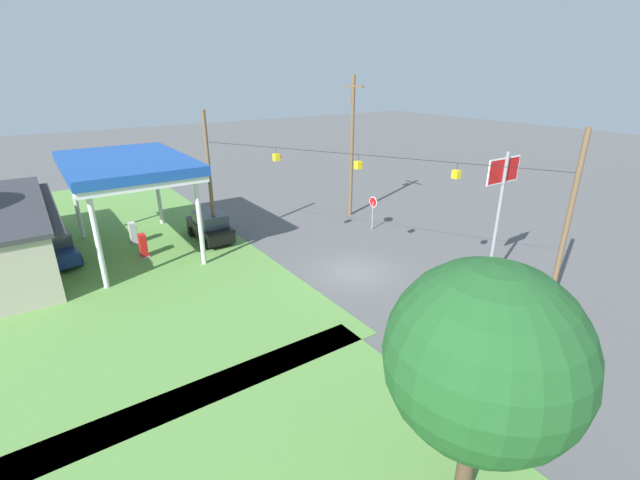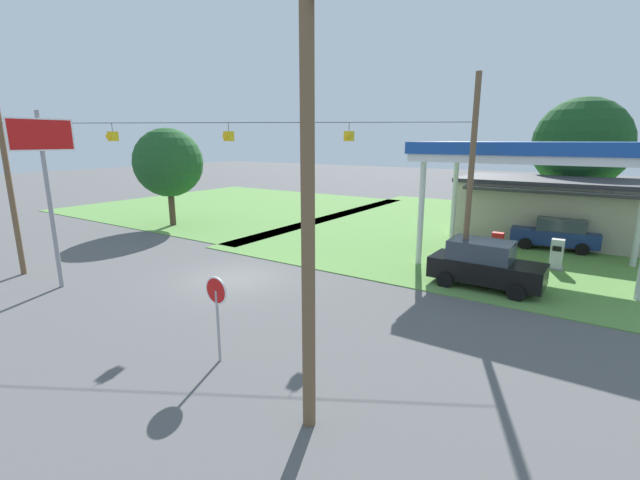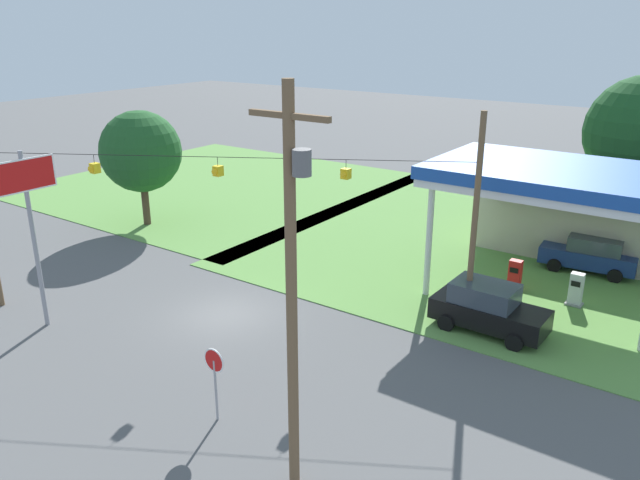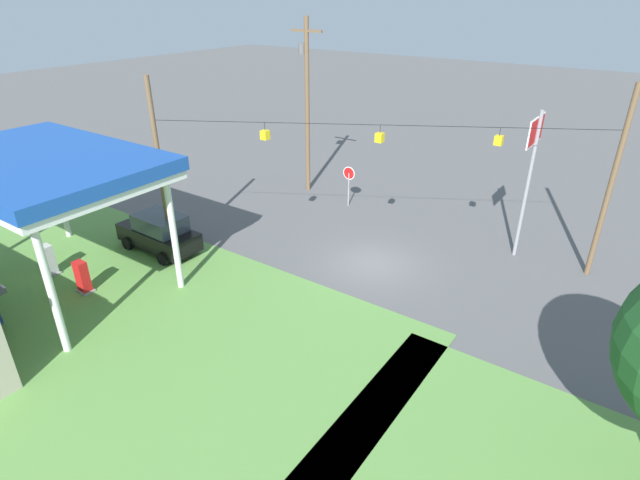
{
  "view_description": "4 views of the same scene",
  "coord_description": "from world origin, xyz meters",
  "px_view_note": "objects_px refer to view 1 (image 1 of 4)",
  "views": [
    {
      "loc": [
        -17.35,
        14.36,
        10.84
      ],
      "look_at": [
        2.74,
        0.57,
        1.24
      ],
      "focal_mm": 24.0,
      "sensor_mm": 36.0,
      "label": 1
    },
    {
      "loc": [
        13.42,
        -13.19,
        6.11
      ],
      "look_at": [
        2.13,
        3.71,
        1.34
      ],
      "focal_mm": 24.0,
      "sensor_mm": 36.0,
      "label": 2
    },
    {
      "loc": [
        17.13,
        -17.29,
        11.81
      ],
      "look_at": [
        2.14,
        3.92,
        2.69
      ],
      "focal_mm": 35.0,
      "sensor_mm": 36.0,
      "label": 3
    },
    {
      "loc": [
        -10.06,
        18.92,
        11.96
      ],
      "look_at": [
        1.92,
        1.77,
        1.47
      ],
      "focal_mm": 28.0,
      "sensor_mm": 36.0,
      "label": 4
    }
  ],
  "objects_px": {
    "gas_station_canopy": "(126,166)",
    "car_at_pumps_front": "(210,226)",
    "car_at_pumps_rear": "(55,248)",
    "stop_sign_roadside": "(373,206)",
    "tree_west_verge": "(484,358)",
    "stop_sign_overhead": "(501,191)",
    "fuel_pump_near": "(143,246)",
    "utility_pole_main": "(352,141)",
    "fuel_pump_far": "(133,234)"
  },
  "relations": [
    {
      "from": "gas_station_canopy",
      "to": "car_at_pumps_front",
      "type": "bearing_deg",
      "value": -101.55
    },
    {
      "from": "car_at_pumps_rear",
      "to": "stop_sign_roadside",
      "type": "xyz_separation_m",
      "value": [
        -6.47,
        -19.66,
        0.87
      ]
    },
    {
      "from": "gas_station_canopy",
      "to": "tree_west_verge",
      "type": "height_order",
      "value": "tree_west_verge"
    },
    {
      "from": "tree_west_verge",
      "to": "stop_sign_overhead",
      "type": "bearing_deg",
      "value": -57.18
    },
    {
      "from": "stop_sign_roadside",
      "to": "fuel_pump_near",
      "type": "bearing_deg",
      "value": -105.68
    },
    {
      "from": "car_at_pumps_rear",
      "to": "utility_pole_main",
      "type": "xyz_separation_m",
      "value": [
        -2.73,
        -20.51,
        4.99
      ]
    },
    {
      "from": "car_at_pumps_rear",
      "to": "stop_sign_overhead",
      "type": "bearing_deg",
      "value": 43.6
    },
    {
      "from": "gas_station_canopy",
      "to": "fuel_pump_near",
      "type": "height_order",
      "value": "gas_station_canopy"
    },
    {
      "from": "tree_west_verge",
      "to": "utility_pole_main",
      "type": "bearing_deg",
      "value": -31.1
    },
    {
      "from": "fuel_pump_near",
      "to": "tree_west_verge",
      "type": "relative_size",
      "value": 0.22
    },
    {
      "from": "stop_sign_overhead",
      "to": "fuel_pump_far",
      "type": "bearing_deg",
      "value": 40.01
    },
    {
      "from": "fuel_pump_far",
      "to": "car_at_pumps_front",
      "type": "relative_size",
      "value": 0.33
    },
    {
      "from": "fuel_pump_near",
      "to": "stop_sign_roadside",
      "type": "relative_size",
      "value": 0.61
    },
    {
      "from": "tree_west_verge",
      "to": "fuel_pump_near",
      "type": "bearing_deg",
      "value": 8.14
    },
    {
      "from": "gas_station_canopy",
      "to": "stop_sign_roadside",
      "type": "xyz_separation_m",
      "value": [
        -5.6,
        -15.11,
        -3.69
      ]
    },
    {
      "from": "car_at_pumps_rear",
      "to": "utility_pole_main",
      "type": "relative_size",
      "value": 0.43
    },
    {
      "from": "gas_station_canopy",
      "to": "stop_sign_overhead",
      "type": "bearing_deg",
      "value": -137.66
    },
    {
      "from": "fuel_pump_near",
      "to": "stop_sign_overhead",
      "type": "bearing_deg",
      "value": -135.11
    },
    {
      "from": "car_at_pumps_front",
      "to": "stop_sign_roadside",
      "type": "relative_size",
      "value": 1.82
    },
    {
      "from": "car_at_pumps_rear",
      "to": "tree_west_verge",
      "type": "xyz_separation_m",
      "value": [
        -24.02,
        -7.66,
        3.58
      ]
    },
    {
      "from": "car_at_pumps_rear",
      "to": "stop_sign_roadside",
      "type": "relative_size",
      "value": 1.85
    },
    {
      "from": "car_at_pumps_front",
      "to": "car_at_pumps_rear",
      "type": "relative_size",
      "value": 0.98
    },
    {
      "from": "gas_station_canopy",
      "to": "car_at_pumps_rear",
      "type": "xyz_separation_m",
      "value": [
        0.88,
        4.54,
        -4.56
      ]
    },
    {
      "from": "gas_station_canopy",
      "to": "fuel_pump_near",
      "type": "distance_m",
      "value": 4.97
    },
    {
      "from": "gas_station_canopy",
      "to": "fuel_pump_near",
      "type": "xyz_separation_m",
      "value": [
        -1.35,
        -0.0,
        -4.79
      ]
    },
    {
      "from": "tree_west_verge",
      "to": "car_at_pumps_rear",
      "type": "bearing_deg",
      "value": 17.7
    },
    {
      "from": "fuel_pump_far",
      "to": "stop_sign_roadside",
      "type": "relative_size",
      "value": 0.61
    },
    {
      "from": "gas_station_canopy",
      "to": "stop_sign_overhead",
      "type": "height_order",
      "value": "stop_sign_overhead"
    },
    {
      "from": "stop_sign_roadside",
      "to": "tree_west_verge",
      "type": "relative_size",
      "value": 0.36
    },
    {
      "from": "stop_sign_overhead",
      "to": "utility_pole_main",
      "type": "height_order",
      "value": "utility_pole_main"
    },
    {
      "from": "gas_station_canopy",
      "to": "stop_sign_roadside",
      "type": "distance_m",
      "value": 16.53
    },
    {
      "from": "fuel_pump_near",
      "to": "utility_pole_main",
      "type": "relative_size",
      "value": 0.14
    },
    {
      "from": "fuel_pump_near",
      "to": "stop_sign_roadside",
      "type": "xyz_separation_m",
      "value": [
        -4.24,
        -15.11,
        1.1
      ]
    },
    {
      "from": "fuel_pump_near",
      "to": "fuel_pump_far",
      "type": "xyz_separation_m",
      "value": [
        2.71,
        0.0,
        0.0
      ]
    },
    {
      "from": "stop_sign_overhead",
      "to": "tree_west_verge",
      "type": "relative_size",
      "value": 1.04
    },
    {
      "from": "stop_sign_roadside",
      "to": "tree_west_verge",
      "type": "distance_m",
      "value": 21.43
    },
    {
      "from": "stop_sign_overhead",
      "to": "tree_west_verge",
      "type": "height_order",
      "value": "stop_sign_overhead"
    },
    {
      "from": "gas_station_canopy",
      "to": "utility_pole_main",
      "type": "bearing_deg",
      "value": -96.63
    },
    {
      "from": "car_at_pumps_rear",
      "to": "tree_west_verge",
      "type": "height_order",
      "value": "tree_west_verge"
    },
    {
      "from": "car_at_pumps_rear",
      "to": "fuel_pump_near",
      "type": "bearing_deg",
      "value": 58.85
    },
    {
      "from": "fuel_pump_far",
      "to": "stop_sign_overhead",
      "type": "relative_size",
      "value": 0.21
    },
    {
      "from": "fuel_pump_far",
      "to": "car_at_pumps_rear",
      "type": "height_order",
      "value": "car_at_pumps_rear"
    },
    {
      "from": "stop_sign_roadside",
      "to": "stop_sign_overhead",
      "type": "xyz_separation_m",
      "value": [
        -10.25,
        0.67,
        3.46
      ]
    },
    {
      "from": "gas_station_canopy",
      "to": "car_at_pumps_front",
      "type": "distance_m",
      "value": 6.45
    },
    {
      "from": "utility_pole_main",
      "to": "stop_sign_overhead",
      "type": "bearing_deg",
      "value": 173.78
    },
    {
      "from": "gas_station_canopy",
      "to": "car_at_pumps_rear",
      "type": "distance_m",
      "value": 6.5
    },
    {
      "from": "fuel_pump_far",
      "to": "utility_pole_main",
      "type": "distance_m",
      "value": 17.1
    },
    {
      "from": "car_at_pumps_rear",
      "to": "utility_pole_main",
      "type": "bearing_deg",
      "value": 77.38
    },
    {
      "from": "utility_pole_main",
      "to": "tree_west_verge",
      "type": "distance_m",
      "value": 24.9
    },
    {
      "from": "stop_sign_roadside",
      "to": "utility_pole_main",
      "type": "height_order",
      "value": "utility_pole_main"
    }
  ]
}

